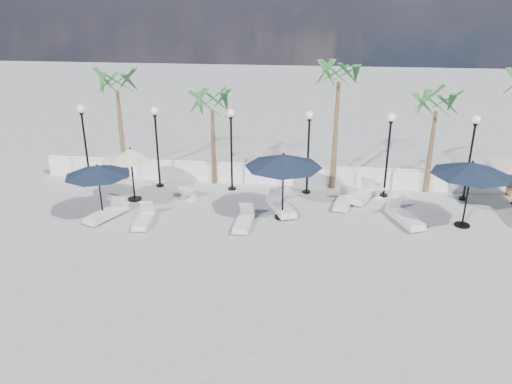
# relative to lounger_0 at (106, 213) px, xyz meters

# --- Properties ---
(ground) EXTENTS (100.00, 100.00, 0.00)m
(ground) POSITION_rel_lounger_0_xyz_m (8.09, -2.67, -0.25)
(ground) COLOR gray
(ground) RESTS_ON ground
(balustrade) EXTENTS (26.00, 0.30, 1.01)m
(balustrade) POSITION_rel_lounger_0_xyz_m (8.09, 4.83, 0.22)
(balustrade) COLOR white
(balustrade) RESTS_ON ground
(lamppost_0) EXTENTS (0.36, 0.36, 3.84)m
(lamppost_0) POSITION_rel_lounger_0_xyz_m (-2.41, 3.83, 2.24)
(lamppost_0) COLOR black
(lamppost_0) RESTS_ON ground
(lamppost_1) EXTENTS (0.36, 0.36, 3.84)m
(lamppost_1) POSITION_rel_lounger_0_xyz_m (1.09, 3.83, 2.24)
(lamppost_1) COLOR black
(lamppost_1) RESTS_ON ground
(lamppost_2) EXTENTS (0.36, 0.36, 3.84)m
(lamppost_2) POSITION_rel_lounger_0_xyz_m (4.59, 3.83, 2.24)
(lamppost_2) COLOR black
(lamppost_2) RESTS_ON ground
(lamppost_3) EXTENTS (0.36, 0.36, 3.84)m
(lamppost_3) POSITION_rel_lounger_0_xyz_m (8.09, 3.83, 2.24)
(lamppost_3) COLOR black
(lamppost_3) RESTS_ON ground
(lamppost_4) EXTENTS (0.36, 0.36, 3.84)m
(lamppost_4) POSITION_rel_lounger_0_xyz_m (11.59, 3.83, 2.24)
(lamppost_4) COLOR black
(lamppost_4) RESTS_ON ground
(lamppost_5) EXTENTS (0.36, 0.36, 3.84)m
(lamppost_5) POSITION_rel_lounger_0_xyz_m (15.09, 3.83, 2.24)
(lamppost_5) COLOR black
(lamppost_5) RESTS_ON ground
(palm_0) EXTENTS (2.60, 2.60, 5.50)m
(palm_0) POSITION_rel_lounger_0_xyz_m (-0.91, 4.63, 4.28)
(palm_0) COLOR brown
(palm_0) RESTS_ON ground
(palm_1) EXTENTS (2.60, 2.60, 4.70)m
(palm_1) POSITION_rel_lounger_0_xyz_m (3.59, 4.63, 3.50)
(palm_1) COLOR brown
(palm_1) RESTS_ON ground
(palm_2) EXTENTS (2.60, 2.60, 6.10)m
(palm_2) POSITION_rel_lounger_0_xyz_m (9.29, 4.63, 4.86)
(palm_2) COLOR brown
(palm_2) RESTS_ON ground
(palm_3) EXTENTS (2.60, 2.60, 4.90)m
(palm_3) POSITION_rel_lounger_0_xyz_m (13.59, 4.63, 3.70)
(palm_3) COLOR brown
(palm_3) RESTS_ON ground
(lounger_0) EXTENTS (1.38, 2.10, 0.75)m
(lounger_0) POSITION_rel_lounger_0_xyz_m (0.00, 0.00, 0.00)
(lounger_0) COLOR silver
(lounger_0) RESTS_ON ground
(lounger_1) EXTENTS (0.68, 1.88, 0.70)m
(lounger_1) POSITION_rel_lounger_0_xyz_m (5.70, -0.08, -0.02)
(lounger_1) COLOR silver
(lounger_1) RESTS_ON ground
(lounger_2) EXTENTS (0.74, 1.82, 0.66)m
(lounger_2) POSITION_rel_lounger_0_xyz_m (1.69, -0.34, -0.03)
(lounger_2) COLOR silver
(lounger_2) RESTS_ON ground
(lounger_3) EXTENTS (1.42, 2.18, 0.78)m
(lounger_3) POSITION_rel_lounger_0_xyz_m (7.07, 1.52, 0.01)
(lounger_3) COLOR silver
(lounger_3) RESTS_ON ground
(lounger_4) EXTENTS (1.45, 2.23, 0.80)m
(lounger_4) POSITION_rel_lounger_0_xyz_m (10.59, 3.30, 0.02)
(lounger_4) COLOR silver
(lounger_4) RESTS_ON ground
(lounger_5) EXTENTS (1.00, 2.01, 0.72)m
(lounger_5) POSITION_rel_lounger_0_xyz_m (9.72, 2.51, -0.01)
(lounger_5) COLOR silver
(lounger_5) RESTS_ON ground
(lounger_6) EXTENTS (1.41, 2.25, 0.81)m
(lounger_6) POSITION_rel_lounger_0_xyz_m (12.09, 1.01, 0.02)
(lounger_6) COLOR silver
(lounger_6) RESTS_ON ground
(side_table_0) EXTENTS (0.54, 0.54, 0.53)m
(side_table_0) POSITION_rel_lounger_0_xyz_m (2.95, 2.31, 0.06)
(side_table_0) COLOR silver
(side_table_0) RESTS_ON ground
(side_table_1) EXTENTS (0.47, 0.47, 0.45)m
(side_table_1) POSITION_rel_lounger_0_xyz_m (2.54, 2.61, 0.02)
(side_table_1) COLOR silver
(side_table_1) RESTS_ON ground
(side_table_2) EXTENTS (0.49, 0.49, 0.48)m
(side_table_2) POSITION_rel_lounger_0_xyz_m (11.34, 3.53, 0.04)
(side_table_2) COLOR silver
(side_table_2) RESTS_ON ground
(parasol_navy_left) EXTENTS (2.65, 2.65, 2.34)m
(parasol_navy_left) POSITION_rel_lounger_0_xyz_m (-0.17, 0.03, 1.81)
(parasol_navy_left) COLOR black
(parasol_navy_left) RESTS_ON ground
(parasol_navy_mid) EXTENTS (3.13, 3.13, 2.81)m
(parasol_navy_mid) POSITION_rel_lounger_0_xyz_m (7.16, 0.93, 2.21)
(parasol_navy_mid) COLOR black
(parasol_navy_mid) RESTS_ON ground
(parasol_navy_right) EXTENTS (3.04, 3.04, 2.73)m
(parasol_navy_right) POSITION_rel_lounger_0_xyz_m (14.33, 1.01, 2.15)
(parasol_navy_right) COLOR black
(parasol_navy_right) RESTS_ON ground
(parasol_cream_small) EXTENTS (1.98, 1.98, 2.43)m
(parasol_cream_small) POSITION_rel_lounger_0_xyz_m (0.45, 2.08, 1.83)
(parasol_cream_small) COLOR black
(parasol_cream_small) RESTS_ON ground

